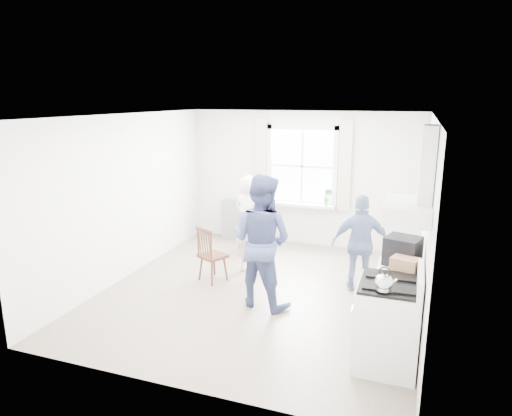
# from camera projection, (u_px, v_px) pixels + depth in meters

# --- Properties ---
(room_shell) EXTENTS (4.62, 5.12, 2.64)m
(room_shell) POSITION_uv_depth(u_px,v_px,m) (260.00, 207.00, 6.56)
(room_shell) COLOR gray
(room_shell) RESTS_ON ground
(window_assembly) EXTENTS (1.88, 0.24, 1.70)m
(window_assembly) POSITION_uv_depth(u_px,v_px,m) (302.00, 171.00, 8.76)
(window_assembly) COLOR white
(window_assembly) RESTS_ON room_shell
(range_hood) EXTENTS (0.45, 0.76, 0.94)m
(range_hood) POSITION_uv_depth(u_px,v_px,m) (414.00, 195.00, 4.51)
(range_hood) COLOR white
(range_hood) RESTS_ON room_shell
(shelf_unit) EXTENTS (0.40, 0.30, 0.80)m
(shelf_unit) POSITION_uv_depth(u_px,v_px,m) (233.00, 219.00, 9.36)
(shelf_unit) COLOR gray
(shelf_unit) RESTS_ON ground
(gas_stove) EXTENTS (0.68, 0.76, 1.12)m
(gas_stove) POSITION_uv_depth(u_px,v_px,m) (388.00, 323.00, 4.90)
(gas_stove) COLOR white
(gas_stove) RESTS_ON ground
(kettle) EXTENTS (0.18, 0.18, 0.26)m
(kettle) POSITION_uv_depth(u_px,v_px,m) (384.00, 283.00, 4.55)
(kettle) COLOR silver
(kettle) RESTS_ON gas_stove
(low_cabinet) EXTENTS (0.50, 0.55, 0.90)m
(low_cabinet) POSITION_uv_depth(u_px,v_px,m) (397.00, 300.00, 5.52)
(low_cabinet) COLOR white
(low_cabinet) RESTS_ON ground
(stereo_stack) EXTENTS (0.47, 0.44, 0.34)m
(stereo_stack) POSITION_uv_depth(u_px,v_px,m) (403.00, 251.00, 5.41)
(stereo_stack) COLOR black
(stereo_stack) RESTS_ON low_cabinet
(cardboard_box) EXTENTS (0.34, 0.29, 0.19)m
(cardboard_box) POSITION_uv_depth(u_px,v_px,m) (405.00, 266.00, 5.15)
(cardboard_box) COLOR #9E734C
(cardboard_box) RESTS_ON low_cabinet
(windsor_chair_a) EXTENTS (0.61, 0.61, 1.05)m
(windsor_chair_a) POSITION_uv_depth(u_px,v_px,m) (255.00, 220.00, 8.40)
(windsor_chair_a) COLOR #432115
(windsor_chair_a) RESTS_ON ground
(windsor_chair_b) EXTENTS (0.50, 0.50, 0.89)m
(windsor_chair_b) POSITION_uv_depth(u_px,v_px,m) (208.00, 249.00, 7.09)
(windsor_chair_b) COLOR #432115
(windsor_chair_b) RESTS_ON ground
(person_left) EXTENTS (0.78, 0.78, 1.65)m
(person_left) POSITION_uv_depth(u_px,v_px,m) (249.00, 225.00, 7.39)
(person_left) COLOR white
(person_left) RESTS_ON ground
(person_mid) EXTENTS (1.08, 1.08, 1.86)m
(person_mid) POSITION_uv_depth(u_px,v_px,m) (261.00, 241.00, 6.24)
(person_mid) COLOR #424D7A
(person_mid) RESTS_ON ground
(person_right) EXTENTS (1.01, 1.01, 1.47)m
(person_right) POSITION_uv_depth(u_px,v_px,m) (361.00, 244.00, 6.75)
(person_right) COLOR navy
(person_right) RESTS_ON ground
(potted_plant) EXTENTS (0.21, 0.21, 0.32)m
(potted_plant) POSITION_uv_depth(u_px,v_px,m) (327.00, 197.00, 8.62)
(potted_plant) COLOR #357739
(potted_plant) RESTS_ON window_assembly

